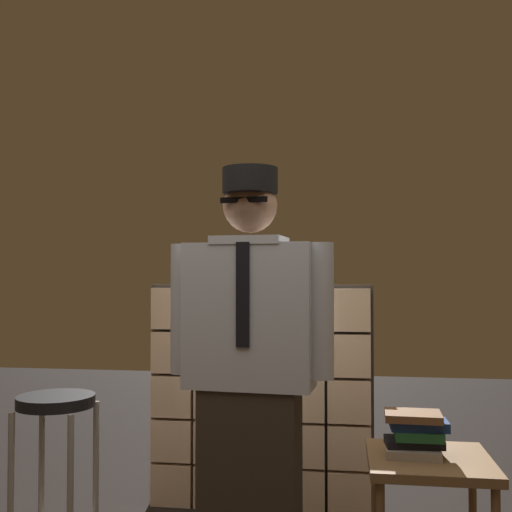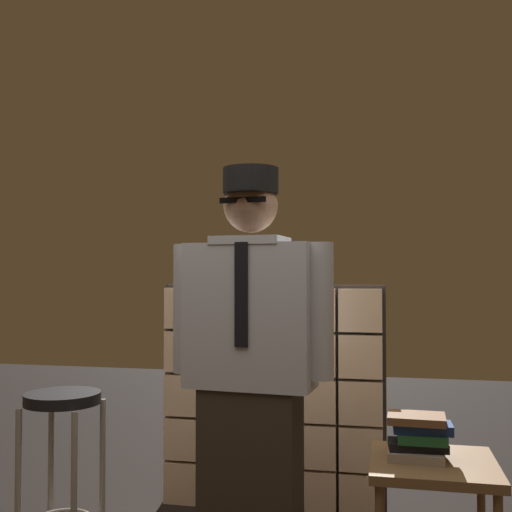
{
  "view_description": "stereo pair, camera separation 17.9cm",
  "coord_description": "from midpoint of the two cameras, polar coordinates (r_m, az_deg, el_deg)",
  "views": [
    {
      "loc": [
        0.49,
        -2.3,
        1.36
      ],
      "look_at": [
        0.12,
        0.27,
        1.43
      ],
      "focal_mm": 43.0,
      "sensor_mm": 36.0,
      "label": 1
    },
    {
      "loc": [
        0.67,
        -2.27,
        1.36
      ],
      "look_at": [
        0.12,
        0.27,
        1.43
      ],
      "focal_mm": 43.0,
      "sensor_mm": 36.0,
      "label": 2
    }
  ],
  "objects": [
    {
      "name": "book_stack",
      "position": [
        2.81,
        12.79,
        -15.84
      ],
      "size": [
        0.27,
        0.2,
        0.19
      ],
      "color": "gray",
      "rests_on": "side_table"
    },
    {
      "name": "side_table",
      "position": [
        2.86,
        14.03,
        -19.18
      ],
      "size": [
        0.52,
        0.52,
        0.57
      ],
      "color": "brown",
      "rests_on": "ground"
    },
    {
      "name": "glass_block_wall",
      "position": [
        3.64,
        -1.15,
        -13.08
      ],
      "size": [
        1.31,
        0.1,
        1.31
      ],
      "color": "#E0B78C",
      "rests_on": "ground"
    },
    {
      "name": "bar_stool",
      "position": [
        2.98,
        -19.87,
        -16.1
      ],
      "size": [
        0.34,
        0.34,
        0.82
      ],
      "color": "black",
      "rests_on": "ground"
    },
    {
      "name": "standing_person",
      "position": [
        2.66,
        -2.52,
        -10.57
      ],
      "size": [
        0.73,
        0.33,
        1.81
      ],
      "rotation": [
        0.0,
        0.0,
        -0.09
      ],
      "color": "#382D23",
      "rests_on": "ground"
    }
  ]
}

